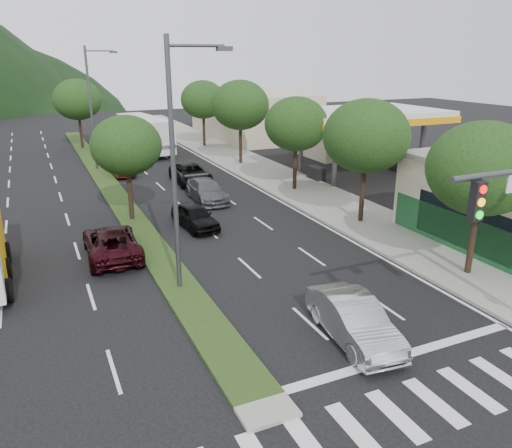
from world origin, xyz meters
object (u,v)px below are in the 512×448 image
tree_r_a (483,169)px  car_queue_b (207,191)px  car_queue_a (195,216)px  tree_r_c (296,124)px  motorhome (145,134)px  streetlight_near (178,156)px  tree_r_e (203,100)px  suv_maroon (112,243)px  car_queue_c (120,166)px  tree_med_far (77,100)px  tree_med_near (126,146)px  sedan_silver (354,320)px  tree_r_b (366,136)px  streetlight_mid (93,103)px  tree_r_d (240,105)px  car_queue_d (191,174)px

tree_r_a → car_queue_b: bearing=112.3°
car_queue_b → car_queue_a: bearing=-115.0°
tree_r_c → motorhome: 20.14m
streetlight_near → tree_r_e: bearing=69.8°
motorhome → suv_maroon: bearing=-113.7°
car_queue_b → car_queue_c: bearing=112.1°
tree_med_far → tree_med_near: bearing=-90.0°
tree_med_far → car_queue_b: (5.40, -23.88, -4.31)m
tree_r_a → motorhome: tree_r_a is taller
tree_r_e → motorhome: size_ratio=0.70×
tree_r_e → sedan_silver: (-7.71, -38.31, -4.14)m
tree_r_b → car_queue_c: (-10.50, 18.21, -4.33)m
streetlight_mid → car_queue_b: 14.72m
tree_r_d → car_queue_c: 11.42m
car_queue_a → motorhome: (2.53, 23.73, 1.21)m
car_queue_a → sedan_silver: bearing=-91.2°
tree_med_far → car_queue_b: bearing=-77.3°
tree_r_e → suv_maroon: bearing=-117.1°
suv_maroon → car_queue_a: size_ratio=1.31×
tree_r_c → tree_r_d: 10.01m
tree_r_a → car_queue_b: tree_r_a is taller
suv_maroon → car_queue_c: suv_maroon is taller
tree_med_far → car_queue_c: 14.53m
tree_r_a → tree_med_near: size_ratio=1.10×
tree_r_c → streetlight_near: 16.85m
tree_r_a → tree_r_e: tree_r_e is taller
tree_r_e → car_queue_a: 26.80m
tree_r_a → car_queue_b: 17.90m
tree_r_e → car_queue_c: bearing=-137.0°
streetlight_mid → car_queue_a: (2.76, -17.88, -4.91)m
tree_r_e → car_queue_a: size_ratio=1.69×
tree_r_b → tree_med_far: 34.18m
sedan_silver → tree_r_e: bearing=84.8°
car_queue_a → car_queue_b: size_ratio=0.82×
tree_r_d → suv_maroon: bearing=-129.0°
motorhome → tree_r_c: bearing=-78.7°
tree_r_c → car_queue_a: size_ratio=1.63×
tree_r_e → tree_med_far: bearing=161.6°
tree_r_c → car_queue_d: (-6.11, 5.21, -4.03)m
tree_r_c → suv_maroon: (-13.99, -7.30, -4.02)m
tree_r_b → tree_med_far: tree_r_b is taller
streetlight_near → suv_maroon: 7.11m
tree_r_a → suv_maroon: size_ratio=1.27×
car_queue_c → car_queue_d: bearing=-53.3°
streetlight_mid → car_queue_d: bearing=-53.9°
tree_r_e → sedan_silver: bearing=-101.4°
tree_med_near → car_queue_d: tree_med_near is taller
tree_med_far → suv_maroon: size_ratio=1.33×
tree_med_far → streetlight_near: bearing=-89.7°
tree_r_e → suv_maroon: 30.96m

